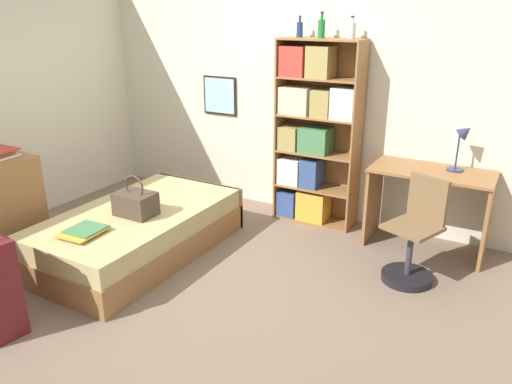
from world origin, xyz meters
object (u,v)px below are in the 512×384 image
at_px(book_stack_on_bed, 84,231).
at_px(bookcase, 311,134).
at_px(desk_chair, 413,247).
at_px(handbag, 136,203).
at_px(desk_lamp, 463,139).
at_px(bed, 139,231).
at_px(desk, 429,196).
at_px(bottle_green, 300,29).
at_px(bottle_brown, 321,28).
at_px(bottle_clear, 352,30).

relative_size(book_stack_on_bed, bookcase, 0.20).
height_order(bookcase, desk_chair, bookcase).
height_order(handbag, desk_lamp, desk_lamp).
height_order(bed, bookcase, bookcase).
distance_m(desk, desk_chair, 0.69).
height_order(book_stack_on_bed, desk_lamp, desk_lamp).
xyz_separation_m(bottle_green, desk_chair, (1.46, -0.80, -1.67)).
bearing_deg(bookcase, desk_lamp, -0.25).
height_order(handbag, bookcase, bookcase).
bearing_deg(desk, bottle_brown, 174.13).
relative_size(desk, desk_lamp, 2.41).
distance_m(handbag, bookcase, 1.91).
bearing_deg(desk_lamp, handbag, -146.84).
bearing_deg(bottle_clear, bottle_green, 179.87).
bearing_deg(bookcase, desk_chair, -30.65).
distance_m(bed, desk, 2.70).
relative_size(bottle_brown, desk, 0.22).
xyz_separation_m(bottle_brown, desk_lamp, (1.40, -0.03, -0.90)).
xyz_separation_m(bed, book_stack_on_bed, (-0.01, -0.61, 0.24)).
xyz_separation_m(handbag, bottle_clear, (1.32, 1.64, 1.43)).
height_order(handbag, bottle_green, bottle_green).
height_order(bookcase, bottle_clear, bottle_clear).
distance_m(bookcase, bottle_clear, 1.08).
xyz_separation_m(desk, desk_chair, (0.03, -0.65, -0.23)).
relative_size(bed, bottle_green, 9.66).
relative_size(bed, bottle_clear, 9.55).
distance_m(handbag, book_stack_on_bed, 0.53).
bearing_deg(bottle_clear, handbag, -128.88).
bearing_deg(book_stack_on_bed, bottle_clear, 56.86).
height_order(bed, book_stack_on_bed, book_stack_on_bed).
xyz_separation_m(book_stack_on_bed, bottle_clear, (1.41, 2.15, 1.51)).
distance_m(book_stack_on_bed, desk, 3.05).
height_order(book_stack_on_bed, desk_chair, desk_chair).
height_order(book_stack_on_bed, desk, desk).
height_order(desk, desk_chair, desk_chair).
xyz_separation_m(book_stack_on_bed, bottle_green, (0.87, 2.15, 1.51)).
relative_size(book_stack_on_bed, desk_lamp, 0.87).
bearing_deg(bottle_clear, bottle_brown, -174.91).
xyz_separation_m(bottle_brown, desk, (1.19, -0.12, -1.45)).
distance_m(bottle_brown, desk_lamp, 1.67).
distance_m(handbag, desk_chair, 2.41).
bearing_deg(desk, handbag, -146.11).
distance_m(handbag, desk, 2.67).
xyz_separation_m(bookcase, desk_chair, (1.27, -0.75, -0.64)).
relative_size(bed, handbag, 5.26).
relative_size(desk_lamp, desk_chair, 0.51).
distance_m(bookcase, desk, 1.31).
xyz_separation_m(bookcase, bottle_green, (-0.19, 0.05, 1.02)).
relative_size(bed, desk_chair, 2.21).
height_order(bottle_green, desk_chair, bottle_green).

